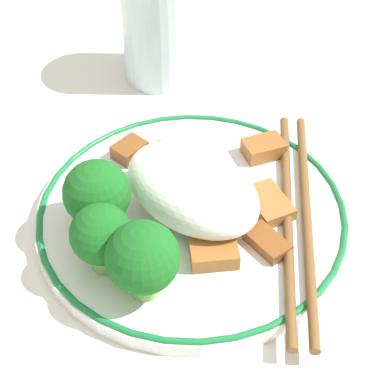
{
  "coord_description": "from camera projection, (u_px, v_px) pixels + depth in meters",
  "views": [
    {
      "loc": [
        -0.22,
        0.25,
        0.36
      ],
      "look_at": [
        0.0,
        0.0,
        0.03
      ],
      "focal_mm": 60.0,
      "sensor_mm": 36.0,
      "label": 1
    }
  ],
  "objects": [
    {
      "name": "meat_near_left",
      "position": [
        130.0,
        150.0,
        0.52
      ],
      "size": [
        0.02,
        0.03,
        0.01
      ],
      "color": "brown",
      "rests_on": "plate"
    },
    {
      "name": "rice_mound",
      "position": [
        196.0,
        187.0,
        0.46
      ],
      "size": [
        0.11,
        0.07,
        0.05
      ],
      "color": "white",
      "rests_on": "plate"
    },
    {
      "name": "drinking_glass",
      "position": [
        160.0,
        26.0,
        0.59
      ],
      "size": [
        0.07,
        0.07,
        0.11
      ],
      "color": "silver",
      "rests_on": "ground_plane"
    },
    {
      "name": "meat_mid_right",
      "position": [
        190.0,
        171.0,
        0.5
      ],
      "size": [
        0.04,
        0.04,
        0.01
      ],
      "color": "brown",
      "rests_on": "plate"
    },
    {
      "name": "meat_near_back",
      "position": [
        267.0,
        242.0,
        0.45
      ],
      "size": [
        0.04,
        0.02,
        0.01
      ],
      "color": "brown",
      "rests_on": "plate"
    },
    {
      "name": "plate",
      "position": [
        192.0,
        215.0,
        0.48
      ],
      "size": [
        0.23,
        0.23,
        0.01
      ],
      "color": "white",
      "rests_on": "ground_plane"
    },
    {
      "name": "broccoli_back_left",
      "position": [
        97.0,
        194.0,
        0.45
      ],
      "size": [
        0.05,
        0.05,
        0.06
      ],
      "color": "#7FB756",
      "rests_on": "plate"
    },
    {
      "name": "broccoli_back_right",
      "position": [
        143.0,
        259.0,
        0.4
      ],
      "size": [
        0.05,
        0.05,
        0.06
      ],
      "color": "#7FB756",
      "rests_on": "plate"
    },
    {
      "name": "meat_on_rice_edge",
      "position": [
        214.0,
        253.0,
        0.44
      ],
      "size": [
        0.04,
        0.04,
        0.01
      ],
      "color": "#995B28",
      "rests_on": "plate"
    },
    {
      "name": "meat_near_right",
      "position": [
        160.0,
        157.0,
        0.51
      ],
      "size": [
        0.02,
        0.03,
        0.01
      ],
      "color": "#9E6633",
      "rests_on": "plate"
    },
    {
      "name": "meat_mid_left",
      "position": [
        268.0,
        203.0,
        0.48
      ],
      "size": [
        0.05,
        0.04,
        0.01
      ],
      "color": "#9E6633",
      "rests_on": "plate"
    },
    {
      "name": "chopsticks",
      "position": [
        297.0,
        217.0,
        0.47
      ],
      "size": [
        0.15,
        0.19,
        0.01
      ],
      "color": "brown",
      "rests_on": "plate"
    },
    {
      "name": "meat_near_front",
      "position": [
        260.0,
        146.0,
        0.52
      ],
      "size": [
        0.03,
        0.04,
        0.01
      ],
      "color": "#995B28",
      "rests_on": "plate"
    },
    {
      "name": "ground_plane",
      "position": [
        192.0,
        222.0,
        0.49
      ],
      "size": [
        3.0,
        3.0,
        0.0
      ],
      "primitive_type": "plane",
      "color": "silver"
    },
    {
      "name": "broccoli_back_center",
      "position": [
        101.0,
        236.0,
        0.42
      ],
      "size": [
        0.04,
        0.04,
        0.05
      ],
      "color": "#7FB756",
      "rests_on": "plate"
    }
  ]
}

